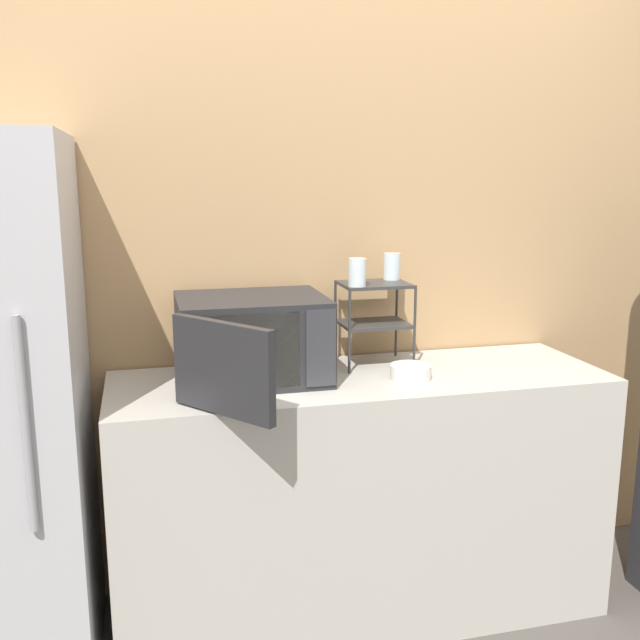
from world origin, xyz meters
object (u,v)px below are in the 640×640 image
object	(u,v)px
dish_rack	(374,306)
glass_back_right	(392,266)
microwave	(251,340)
glass_front_left	(357,272)
bowl	(410,372)

from	to	relation	value
dish_rack	glass_back_right	world-z (taller)	glass_back_right
microwave	dish_rack	world-z (taller)	dish_rack
microwave	glass_front_left	bearing A→B (deg)	6.10
microwave	glass_back_right	xyz separation A→B (m)	(0.57, 0.16, 0.21)
microwave	bowl	bearing A→B (deg)	-12.17
dish_rack	bowl	bearing A→B (deg)	-73.82
microwave	dish_rack	bearing A→B (deg)	11.96
microwave	glass_back_right	world-z (taller)	glass_back_right
dish_rack	glass_front_left	xyz separation A→B (m)	(-0.09, -0.06, 0.14)
dish_rack	bowl	xyz separation A→B (m)	(0.06, -0.22, -0.20)
dish_rack	glass_front_left	size ratio (longest dim) A/B	3.10
bowl	dish_rack	bearing A→B (deg)	106.18
dish_rack	bowl	size ratio (longest dim) A/B	2.16
glass_front_left	bowl	size ratio (longest dim) A/B	0.70
bowl	microwave	bearing A→B (deg)	167.83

